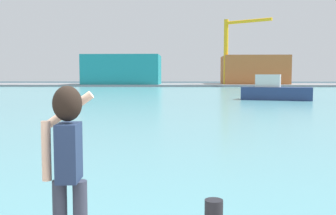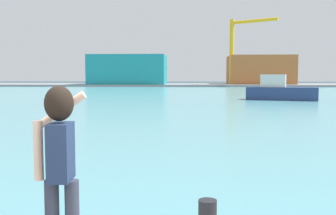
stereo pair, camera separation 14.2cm
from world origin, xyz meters
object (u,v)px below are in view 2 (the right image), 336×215
(port_crane, at_px, (237,44))
(boat_moored, at_px, (280,91))
(warehouse_left, at_px, (128,70))
(person_photographer, at_px, (60,155))
(warehouse_right, at_px, (260,70))

(port_crane, bearing_deg, boat_moored, -91.61)
(boat_moored, height_order, port_crane, port_crane)
(boat_moored, distance_m, warehouse_left, 56.50)
(warehouse_left, distance_m, port_crane, 25.57)
(person_photographer, xyz_separation_m, boat_moored, (10.07, 36.29, -0.77))
(warehouse_left, xyz_separation_m, warehouse_right, (30.86, 4.46, -0.01))
(boat_moored, distance_m, port_crane, 51.14)
(person_photographer, relative_size, port_crane, 0.12)
(warehouse_left, bearing_deg, boat_moored, -65.40)
(port_crane, bearing_deg, warehouse_left, 177.90)
(person_photographer, relative_size, boat_moored, 0.24)
(person_photographer, xyz_separation_m, warehouse_left, (-13.42, 87.60, 2.10))
(warehouse_right, height_order, port_crane, port_crane)
(person_photographer, bearing_deg, warehouse_right, -14.48)
(warehouse_left, bearing_deg, warehouse_right, 8.23)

